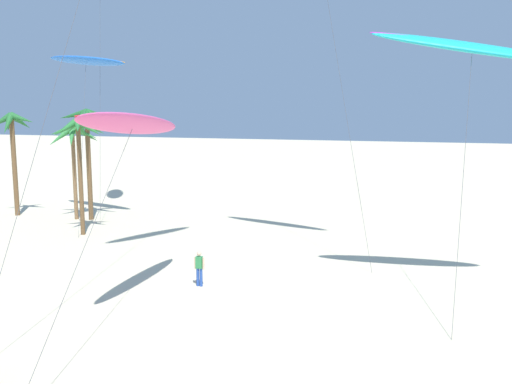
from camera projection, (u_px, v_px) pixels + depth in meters
The scene contains 8 objects.
palm_tree_0 at pixel (13, 133), 41.28m from camera, with size 3.61×3.44×7.96m.
palm_tree_1 at pixel (73, 139), 39.82m from camera, with size 4.24×3.84×7.10m.
palm_tree_2 at pixel (78, 134), 34.59m from camera, with size 3.45×3.42×7.67m.
palm_tree_3 at pixel (87, 128), 39.49m from camera, with size 4.66×4.19×8.20m.
flying_kite_4 at pixel (133, 124), 21.08m from camera, with size 2.57×12.72×8.30m.
flying_kite_6 at pixel (86, 61), 39.11m from camera, with size 7.90×7.14×12.39m.
flying_kite_8 at pixel (472, 48), 22.18m from camera, with size 8.28×6.51×11.61m.
person_foreground_walker at pixel (199, 267), 24.94m from camera, with size 0.51×0.21×1.64m.
Camera 1 is at (7.69, 0.50, 7.99)m, focal length 38.06 mm.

